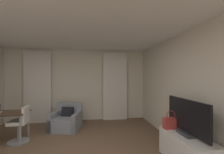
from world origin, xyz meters
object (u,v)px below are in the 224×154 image
armchair (66,121)px  handbag_primary (171,123)px  desk_chair (20,126)px  tv_flatscreen (187,118)px  tv_console (187,150)px

armchair → handbag_primary: (2.36, -1.92, 0.42)m
armchair → desk_chair: bearing=-140.9°
desk_chair → handbag_primary: handbag_primary is taller
armchair → tv_flatscreen: size_ratio=0.83×
tv_flatscreen → tv_console: bearing=-90.0°
tv_console → tv_flatscreen: size_ratio=1.00×
desk_chair → tv_flatscreen: 3.78m
tv_flatscreen → handbag_primary: size_ratio=3.15×
armchair → tv_flatscreen: tv_flatscreen is taller
desk_chair → tv_flatscreen: size_ratio=0.76×
tv_console → handbag_primary: 0.56m
armchair → desk_chair: desk_chair is taller
armchair → tv_flatscreen: (2.47, -2.28, 0.61)m
tv_flatscreen → handbag_primary: bearing=106.1°
tv_console → handbag_primary: size_ratio=3.16×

